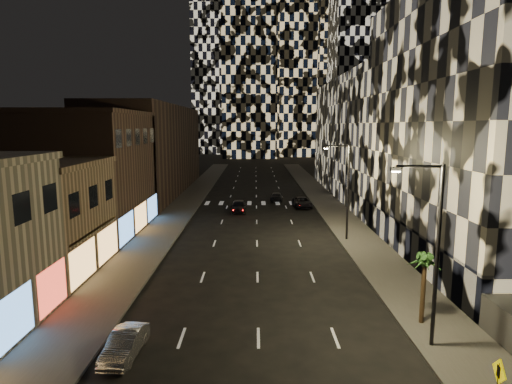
{
  "coord_description": "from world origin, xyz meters",
  "views": [
    {
      "loc": [
        -0.16,
        -9.8,
        10.94
      ],
      "look_at": [
        -0.11,
        21.81,
        6.0
      ],
      "focal_mm": 30.0,
      "sensor_mm": 36.0,
      "label": 1
    }
  ],
  "objects_px": {
    "car_dark_oncoming": "(276,197)",
    "streetlight_far": "(346,185)",
    "car_dark_rightlane": "(302,202)",
    "palm_tree": "(425,265)",
    "streetlight_near": "(433,243)",
    "car_silver_parked": "(125,344)",
    "ped_sign": "(498,383)",
    "car_dark_midlane": "(239,206)"
  },
  "relations": [
    {
      "from": "streetlight_far",
      "to": "car_dark_rightlane",
      "type": "xyz_separation_m",
      "value": [
        -2.21,
        16.81,
        -4.68
      ]
    },
    {
      "from": "streetlight_far",
      "to": "car_silver_parked",
      "type": "bearing_deg",
      "value": -125.34
    },
    {
      "from": "car_dark_midlane",
      "to": "ped_sign",
      "type": "relative_size",
      "value": 1.59
    },
    {
      "from": "car_silver_parked",
      "to": "ped_sign",
      "type": "height_order",
      "value": "ped_sign"
    },
    {
      "from": "streetlight_near",
      "to": "ped_sign",
      "type": "xyz_separation_m",
      "value": [
        -0.06,
        -6.16,
        -3.27
      ]
    },
    {
      "from": "car_dark_rightlane",
      "to": "ped_sign",
      "type": "xyz_separation_m",
      "value": [
        2.15,
        -42.97,
        1.41
      ]
    },
    {
      "from": "streetlight_far",
      "to": "car_dark_oncoming",
      "type": "bearing_deg",
      "value": 103.95
    },
    {
      "from": "car_dark_rightlane",
      "to": "palm_tree",
      "type": "height_order",
      "value": "palm_tree"
    },
    {
      "from": "car_silver_parked",
      "to": "palm_tree",
      "type": "xyz_separation_m",
      "value": [
        15.42,
        3.25,
        2.81
      ]
    },
    {
      "from": "ped_sign",
      "to": "palm_tree",
      "type": "bearing_deg",
      "value": 89.96
    },
    {
      "from": "streetlight_far",
      "to": "car_silver_parked",
      "type": "distance_m",
      "value": 25.92
    },
    {
      "from": "car_dark_rightlane",
      "to": "streetlight_far",
      "type": "bearing_deg",
      "value": -86.49
    },
    {
      "from": "car_dark_oncoming",
      "to": "ped_sign",
      "type": "height_order",
      "value": "ped_sign"
    },
    {
      "from": "streetlight_far",
      "to": "palm_tree",
      "type": "xyz_separation_m",
      "value": [
        0.68,
        -17.54,
        -1.93
      ]
    },
    {
      "from": "car_dark_rightlane",
      "to": "palm_tree",
      "type": "distance_m",
      "value": 34.59
    },
    {
      "from": "streetlight_far",
      "to": "car_dark_midlane",
      "type": "distance_m",
      "value": 17.89
    },
    {
      "from": "ped_sign",
      "to": "car_silver_parked",
      "type": "bearing_deg",
      "value": 164.77
    },
    {
      "from": "car_dark_rightlane",
      "to": "palm_tree",
      "type": "xyz_separation_m",
      "value": [
        2.89,
        -34.35,
        2.75
      ]
    },
    {
      "from": "car_silver_parked",
      "to": "car_dark_oncoming",
      "type": "height_order",
      "value": "car_dark_oncoming"
    },
    {
      "from": "palm_tree",
      "to": "car_dark_rightlane",
      "type": "bearing_deg",
      "value": 94.81
    },
    {
      "from": "streetlight_near",
      "to": "palm_tree",
      "type": "height_order",
      "value": "streetlight_near"
    },
    {
      "from": "streetlight_far",
      "to": "car_dark_rightlane",
      "type": "height_order",
      "value": "streetlight_far"
    },
    {
      "from": "car_dark_midlane",
      "to": "palm_tree",
      "type": "height_order",
      "value": "palm_tree"
    },
    {
      "from": "streetlight_near",
      "to": "car_silver_parked",
      "type": "height_order",
      "value": "streetlight_near"
    },
    {
      "from": "streetlight_near",
      "to": "car_dark_midlane",
      "type": "bearing_deg",
      "value": 107.52
    },
    {
      "from": "ped_sign",
      "to": "car_dark_rightlane",
      "type": "bearing_deg",
      "value": 97.72
    },
    {
      "from": "car_dark_midlane",
      "to": "car_silver_parked",
      "type": "bearing_deg",
      "value": -97.62
    },
    {
      "from": "car_dark_oncoming",
      "to": "palm_tree",
      "type": "height_order",
      "value": "palm_tree"
    },
    {
      "from": "streetlight_far",
      "to": "car_dark_midlane",
      "type": "relative_size",
      "value": 2.0
    },
    {
      "from": "car_dark_midlane",
      "to": "ped_sign",
      "type": "bearing_deg",
      "value": -75.93
    },
    {
      "from": "car_dark_midlane",
      "to": "ped_sign",
      "type": "height_order",
      "value": "ped_sign"
    },
    {
      "from": "streetlight_far",
      "to": "car_dark_rightlane",
      "type": "distance_m",
      "value": 17.59
    },
    {
      "from": "car_dark_oncoming",
      "to": "ped_sign",
      "type": "xyz_separation_m",
      "value": [
        5.36,
        -47.96,
        1.46
      ]
    },
    {
      "from": "car_silver_parked",
      "to": "car_dark_oncoming",
      "type": "relative_size",
      "value": 0.86
    },
    {
      "from": "car_dark_midlane",
      "to": "palm_tree",
      "type": "relative_size",
      "value": 1.13
    },
    {
      "from": "car_dark_midlane",
      "to": "car_dark_rightlane",
      "type": "distance_m",
      "value": 8.99
    },
    {
      "from": "ped_sign",
      "to": "palm_tree",
      "type": "relative_size",
      "value": 0.71
    },
    {
      "from": "car_dark_oncoming",
      "to": "streetlight_far",
      "type": "bearing_deg",
      "value": 107.63
    },
    {
      "from": "streetlight_far",
      "to": "car_dark_oncoming",
      "type": "height_order",
      "value": "streetlight_far"
    },
    {
      "from": "car_silver_parked",
      "to": "ped_sign",
      "type": "relative_size",
      "value": 1.31
    },
    {
      "from": "car_silver_parked",
      "to": "streetlight_far",
      "type": "bearing_deg",
      "value": 58.65
    },
    {
      "from": "streetlight_far",
      "to": "car_silver_parked",
      "type": "xyz_separation_m",
      "value": [
        -14.74,
        -20.79,
        -4.74
      ]
    }
  ]
}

